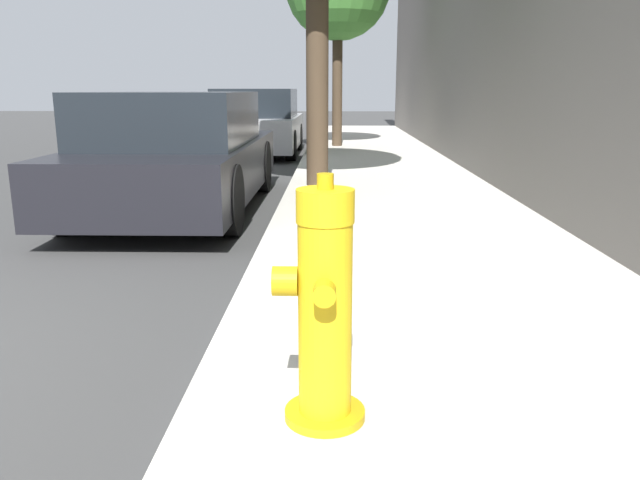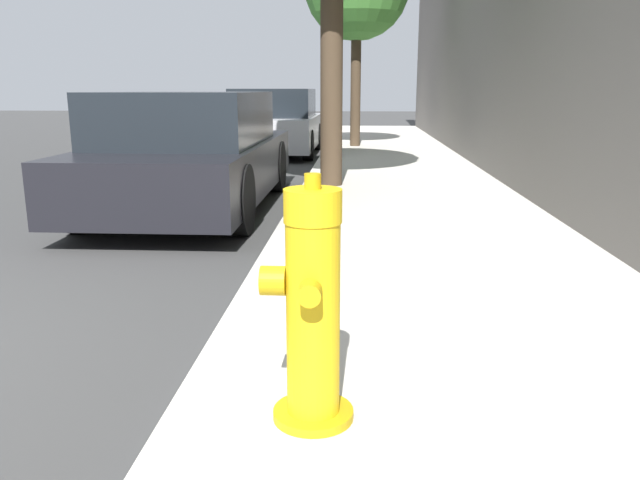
{
  "view_description": "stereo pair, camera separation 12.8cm",
  "coord_description": "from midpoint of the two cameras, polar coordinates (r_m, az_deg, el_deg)",
  "views": [
    {
      "loc": [
        2.82,
        -2.51,
        1.41
      ],
      "look_at": [
        2.73,
        0.89,
        0.58
      ],
      "focal_mm": 35.0,
      "sensor_mm": 36.0,
      "label": 1
    },
    {
      "loc": [
        2.94,
        -2.51,
        1.41
      ],
      "look_at": [
        2.73,
        0.89,
        0.58
      ],
      "focal_mm": 35.0,
      "sensor_mm": 36.0,
      "label": 2
    }
  ],
  "objects": [
    {
      "name": "parked_car_mid",
      "position": [
        13.97,
        -6.04,
        10.53
      ],
      "size": [
        1.84,
        3.83,
        1.42
      ],
      "color": "#B7B7BC",
      "rests_on": "ground_plane"
    },
    {
      "name": "fire_hydrant",
      "position": [
        2.35,
        -1.21,
        -6.47
      ],
      "size": [
        0.35,
        0.36,
        0.96
      ],
      "color": "#C39C11",
      "rests_on": "sidewalk_slab"
    },
    {
      "name": "sidewalk_slab",
      "position": [
        2.92,
        15.02,
        -13.97
      ],
      "size": [
        2.73,
        40.0,
        0.16
      ],
      "color": "beige",
      "rests_on": "ground_plane"
    },
    {
      "name": "parked_car_near",
      "position": [
        7.58,
        -13.32,
        7.67
      ],
      "size": [
        1.83,
        4.43,
        1.38
      ],
      "color": "black",
      "rests_on": "ground_plane"
    }
  ]
}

